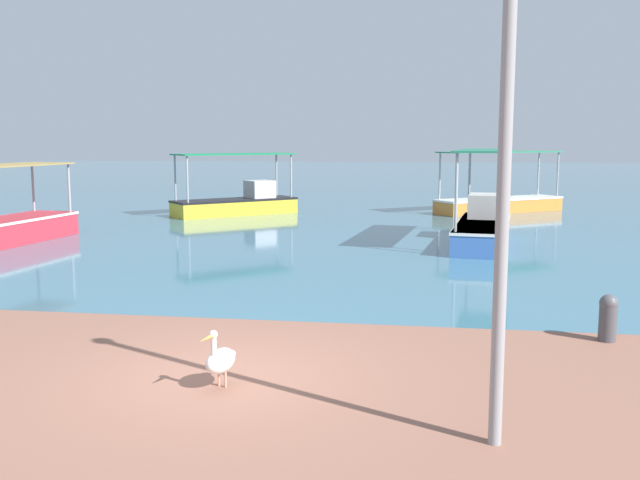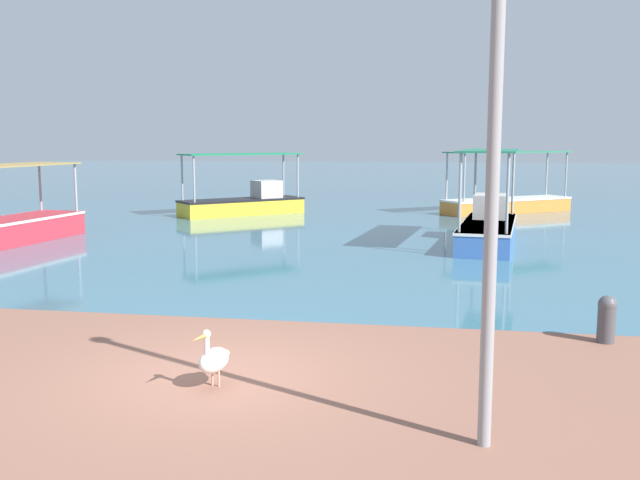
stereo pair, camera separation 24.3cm
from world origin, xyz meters
The scene contains 8 objects.
ground centered at (0.00, 0.00, 0.00)m, with size 120.00×120.00×0.00m, color #8E5D4B.
harbor_water centered at (0.00, 48.00, 0.00)m, with size 110.00×90.00×0.00m, color teal.
fishing_boat_center centered at (5.77, 23.10, 0.51)m, with size 5.86×4.88×2.66m.
fishing_boat_far_left centered at (-5.37, 20.41, 0.58)m, with size 5.01×4.75×2.59m.
fishing_boat_outer centered at (4.39, 13.25, 0.62)m, with size 2.23×5.90×2.87m.
pelican centered at (0.12, -0.47, 0.38)m, with size 0.42×0.80×0.80m.
lamp_post centered at (3.48, -1.69, 3.01)m, with size 0.28×0.28×5.32m.
mooring_bollard centered at (5.58, 2.55, 0.40)m, with size 0.29×0.29×0.76m.
Camera 1 is at (2.75, -9.03, 3.18)m, focal length 40.00 mm.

